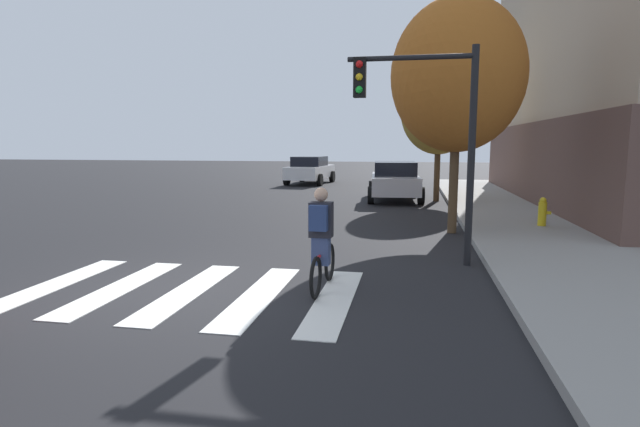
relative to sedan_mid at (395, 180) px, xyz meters
The scene contains 9 objects.
ground_plane 14.39m from the sedan_mid, 103.48° to the right, with size 120.00×120.00×0.00m, color black.
crosswalk_stripes 14.27m from the sedan_mid, 101.36° to the right, with size 5.34×3.31×0.01m.
sedan_mid is the anchor object (origin of this frame).
sedan_far 9.51m from the sedan_mid, 123.81° to the left, with size 2.50×4.86×1.63m.
cyclist 13.57m from the sedan_mid, 92.90° to the right, with size 0.37×1.71×1.69m.
traffic_light_near 11.54m from the sedan_mid, 84.99° to the right, with size 2.47×0.28×4.20m.
fire_hydrant 8.14m from the sedan_mid, 58.54° to the right, with size 0.33×0.22×0.78m.
street_tree_near 8.53m from the sedan_mid, 76.75° to the right, with size 3.43×3.43×6.09m.
street_tree_mid 3.35m from the sedan_mid, ahead, with size 3.09×3.09×5.50m.
Camera 1 is at (4.06, -7.25, 2.37)m, focal length 27.81 mm.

